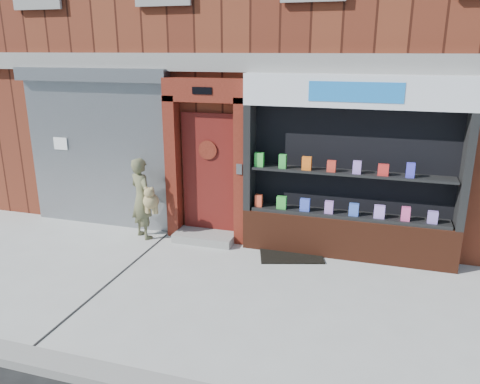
% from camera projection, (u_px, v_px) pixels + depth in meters
% --- Properties ---
extents(ground, '(80.00, 80.00, 0.00)m').
position_uv_depth(ground, '(211.00, 290.00, 6.80)').
color(ground, '#9E9E99').
rests_on(ground, ground).
extents(curb, '(60.00, 0.30, 0.12)m').
position_uv_depth(curb, '(139.00, 384.00, 4.82)').
color(curb, gray).
rests_on(curb, ground).
extents(building, '(12.00, 8.16, 8.00)m').
position_uv_depth(building, '(296.00, 21.00, 11.11)').
color(building, '#582114').
rests_on(building, ground).
extents(shutter_bay, '(3.10, 0.30, 3.04)m').
position_uv_depth(shutter_bay, '(97.00, 139.00, 8.90)').
color(shutter_bay, gray).
rests_on(shutter_bay, ground).
extents(red_door_bay, '(1.52, 0.58, 2.90)m').
position_uv_depth(red_door_bay, '(207.00, 161.00, 8.28)').
color(red_door_bay, '#51160D').
rests_on(red_door_bay, ground).
extents(pharmacy_bay, '(3.50, 0.41, 3.00)m').
position_uv_depth(pharmacy_bay, '(350.00, 177.00, 7.57)').
color(pharmacy_bay, '#4F2212').
rests_on(pharmacy_bay, ground).
extents(woman, '(0.74, 0.60, 1.51)m').
position_uv_depth(woman, '(143.00, 198.00, 8.51)').
color(woman, brown).
rests_on(woman, ground).
extents(doormat, '(1.21, 1.00, 0.03)m').
position_uv_depth(doormat, '(291.00, 254.00, 7.97)').
color(doormat, black).
rests_on(doormat, ground).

